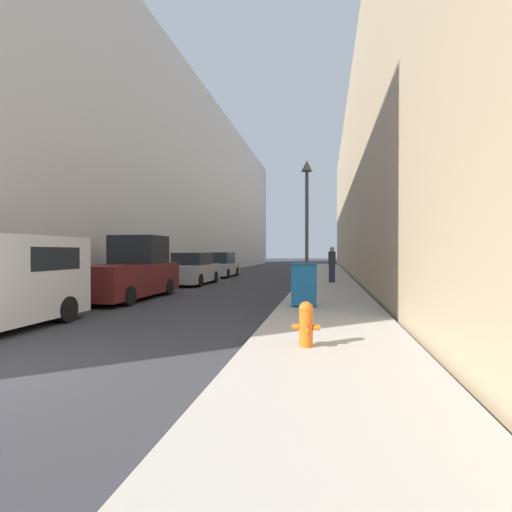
{
  "coord_description": "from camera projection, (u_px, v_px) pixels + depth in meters",
  "views": [
    {
      "loc": [
        4.8,
        -4.73,
        1.73
      ],
      "look_at": [
        1.01,
        16.94,
        1.49
      ],
      "focal_mm": 28.0,
      "sensor_mm": 36.0,
      "label": 1
    }
  ],
  "objects": [
    {
      "name": "trash_bin",
      "position": [
        304.0,
        284.0,
        11.45
      ],
      "size": [
        0.72,
        0.58,
        1.24
      ],
      "color": "#19609E",
      "rests_on": "sidewalk_right"
    },
    {
      "name": "building_right_stone",
      "position": [
        433.0,
        180.0,
        28.9
      ],
      "size": [
        12.0,
        60.0,
        13.92
      ],
      "color": "tan",
      "rests_on": "ground"
    },
    {
      "name": "building_left_glass",
      "position": [
        140.0,
        186.0,
        32.81
      ],
      "size": [
        12.0,
        60.0,
        14.29
      ],
      "color": "#BCBCC1",
      "rests_on": "ground"
    },
    {
      "name": "sidewalk_right",
      "position": [
        327.0,
        281.0,
        22.39
      ],
      "size": [
        2.92,
        60.0,
        0.16
      ],
      "color": "#ADA89E",
      "rests_on": "ground"
    },
    {
      "name": "parked_sedan_near",
      "position": [
        193.0,
        270.0,
        21.13
      ],
      "size": [
        1.84,
        4.6,
        1.67
      ],
      "color": "#A3A8B2",
      "rests_on": "ground"
    },
    {
      "name": "lamppost",
      "position": [
        307.0,
        207.0,
        15.76
      ],
      "size": [
        0.44,
        0.44,
        5.19
      ],
      "color": "#4C4C51",
      "rests_on": "sidewalk_right"
    },
    {
      "name": "pickup_truck",
      "position": [
        130.0,
        273.0,
        14.64
      ],
      "size": [
        2.01,
        5.26,
        2.35
      ],
      "color": "#561919",
      "rests_on": "ground"
    },
    {
      "name": "fire_hydrant",
      "position": [
        306.0,
        323.0,
        6.57
      ],
      "size": [
        0.47,
        0.35,
        0.75
      ],
      "color": "#D15614",
      "rests_on": "sidewalk_right"
    },
    {
      "name": "pedestrian_on_sidewalk",
      "position": [
        332.0,
        264.0,
        20.53
      ],
      "size": [
        0.37,
        0.24,
        1.83
      ],
      "color": "#2D3347",
      "rests_on": "sidewalk_right"
    },
    {
      "name": "parked_sedan_far",
      "position": [
        221.0,
        266.0,
        27.45
      ],
      "size": [
        1.82,
        4.53,
        1.68
      ],
      "color": "#A3A8B2",
      "rests_on": "ground"
    }
  ]
}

